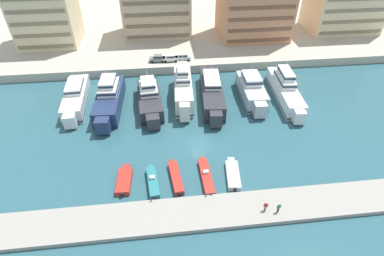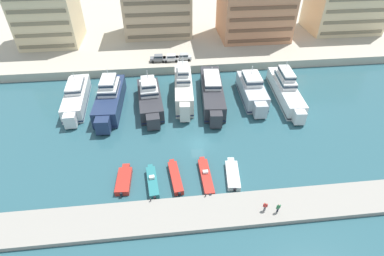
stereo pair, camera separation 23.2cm
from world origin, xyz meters
name	(u,v)px [view 1 (the left image)]	position (x,y,z in m)	size (l,w,h in m)	color
ground_plane	(198,144)	(0.00, 0.00, 0.00)	(400.00, 400.00, 0.00)	#2D5B66
quay_promenade	(175,23)	(0.00, 62.72, 1.08)	(180.00, 70.00, 2.16)	#BCB29E
pier_dock	(212,212)	(0.00, -15.55, 0.36)	(120.00, 5.86, 0.72)	#9E998E
yacht_white_far_left	(76,97)	(-24.84, 16.29, 1.83)	(4.98, 18.47, 6.29)	white
yacht_navy_left	(109,98)	(-17.38, 14.26, 2.27)	(5.62, 19.39, 7.99)	navy
yacht_charcoal_mid_left	(150,98)	(-8.80, 13.57, 2.08)	(5.87, 17.31, 7.59)	#333338
yacht_ivory_center_left	(183,88)	(-1.31, 15.86, 2.78)	(4.69, 18.53, 9.17)	silver
yacht_charcoal_center	(212,92)	(4.99, 14.78, 2.03)	(6.05, 21.66, 6.68)	#333338
yacht_silver_center_right	(252,90)	(13.95, 14.32, 2.13)	(5.06, 16.21, 7.03)	silver
yacht_white_mid_right	(285,89)	(21.52, 13.81, 2.21)	(5.14, 20.84, 7.94)	white
motorboat_red_far_left	(124,180)	(-13.06, -7.99, 0.47)	(2.49, 6.55, 0.93)	red
motorboat_teal_left	(153,182)	(-8.48, -8.98, 0.56)	(2.12, 7.15, 1.53)	teal
motorboat_red_mid_left	(176,177)	(-4.76, -8.28, 0.46)	(2.22, 7.69, 0.93)	red
motorboat_red_center_left	(206,176)	(0.20, -8.56, 0.42)	(1.76, 8.53, 1.22)	red
motorboat_white_center	(233,174)	(4.63, -8.66, 0.43)	(2.72, 7.17, 0.88)	white
car_grey_far_left	(158,58)	(-6.60, 31.13, 3.13)	(4.19, 2.11, 1.80)	slate
car_white_left	(170,58)	(-3.27, 30.96, 3.13)	(4.13, 1.97, 1.80)	white
car_silver_mid_left	(183,57)	(0.03, 31.16, 3.13)	(4.14, 1.99, 1.80)	#B7BCC1
apartment_block_far_left	(44,9)	(-36.77, 47.67, 11.75)	(16.26, 14.56, 21.05)	beige
apartment_block_left	(156,1)	(-6.01, 51.46, 11.76)	(20.15, 13.89, 21.10)	#C6AD89
pedestrian_near_edge	(279,207)	(9.40, -16.76, 1.73)	(0.65, 0.30, 1.70)	#282D3D
pedestrian_mid_deck	(266,206)	(7.64, -16.30, 1.71)	(0.63, 0.33, 1.66)	#4C515B
bollard_west	(151,200)	(-8.74, -12.88, 1.05)	(0.20, 0.20, 0.61)	#2D2D33
bollard_west_mid	(206,195)	(-0.46, -12.88, 1.05)	(0.20, 0.20, 0.61)	#2D2D33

